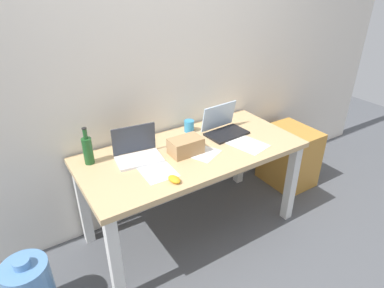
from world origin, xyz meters
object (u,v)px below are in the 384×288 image
laptop_right (224,127)px  beer_bottle (88,150)px  laptop_left (137,152)px  desk (192,162)px  computer_mouse (174,179)px  filing_cabinet (289,156)px  cardboard_box (186,146)px  coffee_mug (189,126)px

laptop_right → beer_bottle: (-1.06, 0.12, 0.05)m
beer_bottle → laptop_left: bearing=-21.2°
desk → computer_mouse: (-0.31, -0.28, 0.12)m
laptop_right → computer_mouse: bearing=-150.7°
desk → laptop_left: (-0.39, 0.11, 0.15)m
laptop_right → filing_cabinet: size_ratio=0.59×
beer_bottle → computer_mouse: bearing=-53.2°
laptop_left → filing_cabinet: laptop_left is taller
cardboard_box → coffee_mug: (0.21, 0.29, -0.01)m
computer_mouse → coffee_mug: (0.46, 0.56, 0.03)m
cardboard_box → filing_cabinet: cardboard_box is taller
laptop_left → coffee_mug: laptop_left is taller
desk → filing_cabinet: (1.18, 0.07, -0.36)m
beer_bottle → coffee_mug: size_ratio=2.81×
desk → cardboard_box: size_ratio=7.11×
laptop_left → beer_bottle: 0.33m
cardboard_box → coffee_mug: 0.36m
coffee_mug → laptop_left: bearing=-162.3°
desk → laptop_right: laptop_right is taller
laptop_right → computer_mouse: (-0.68, -0.38, -0.03)m
beer_bottle → cardboard_box: bearing=-21.0°
desk → filing_cabinet: desk is taller
coffee_mug → desk: bearing=-118.3°
laptop_left → laptop_right: size_ratio=0.99×
beer_bottle → filing_cabinet: bearing=-4.8°
laptop_left → beer_bottle: size_ratio=1.25×
cardboard_box → filing_cabinet: (1.25, 0.08, -0.52)m
laptop_right → beer_bottle: beer_bottle is taller
coffee_mug → cardboard_box: bearing=-126.1°
filing_cabinet → computer_mouse: bearing=-166.9°
laptop_right → coffee_mug: (-0.22, 0.18, -0.00)m
desk → coffee_mug: size_ratio=17.42×
desk → cardboard_box: cardboard_box is taller
laptop_left → filing_cabinet: (1.57, -0.04, -0.51)m
laptop_left → coffee_mug: 0.56m
filing_cabinet → coffee_mug: bearing=168.5°
beer_bottle → cardboard_box: beer_bottle is taller
computer_mouse → filing_cabinet: bearing=4.3°
laptop_left → beer_bottle: (-0.30, 0.12, 0.05)m
laptop_left → cardboard_box: (0.32, -0.12, 0.01)m
filing_cabinet → desk: bearing=-176.7°
desk → coffee_mug: coffee_mug is taller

